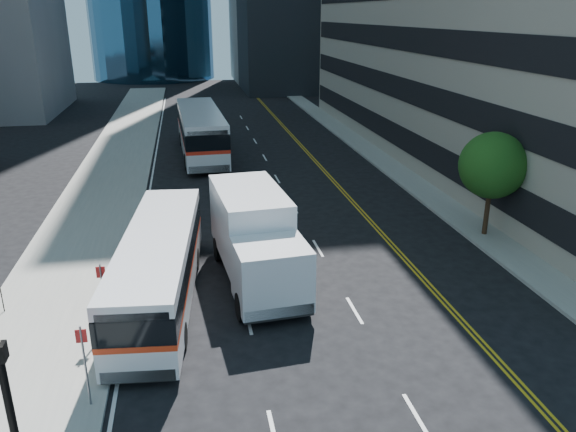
# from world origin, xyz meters

# --- Properties ---
(ground) EXTENTS (160.00, 160.00, 0.00)m
(ground) POSITION_xyz_m (0.00, 0.00, 0.00)
(ground) COLOR black
(ground) RESTS_ON ground
(sidewalk_west) EXTENTS (5.00, 90.00, 0.15)m
(sidewalk_west) POSITION_xyz_m (-10.50, 25.00, 0.07)
(sidewalk_west) COLOR gray
(sidewalk_west) RESTS_ON ground
(sidewalk_east) EXTENTS (2.00, 90.00, 0.15)m
(sidewalk_east) POSITION_xyz_m (9.00, 25.00, 0.07)
(sidewalk_east) COLOR gray
(sidewalk_east) RESTS_ON ground
(street_tree) EXTENTS (3.20, 3.20, 5.10)m
(street_tree) POSITION_xyz_m (9.00, 8.00, 3.64)
(street_tree) COLOR #332114
(street_tree) RESTS_ON sidewalk_east
(lamp_post) EXTENTS (0.28, 0.28, 4.56)m
(lamp_post) POSITION_xyz_m (-9.00, -6.00, 2.72)
(lamp_post) COLOR black
(lamp_post) RESTS_ON sidewalk_west
(bus_front) EXTENTS (3.42, 11.17, 2.84)m
(bus_front) POSITION_xyz_m (-6.60, 3.99, 1.55)
(bus_front) COLOR silver
(bus_front) RESTS_ON ground
(bus_rear) EXTENTS (3.53, 13.72, 3.51)m
(bus_rear) POSITION_xyz_m (-4.23, 27.72, 1.92)
(bus_rear) COLOR silver
(bus_rear) RESTS_ON ground
(box_truck) EXTENTS (3.28, 7.84, 3.66)m
(box_truck) POSITION_xyz_m (-2.81, 5.16, 1.93)
(box_truck) COLOR silver
(box_truck) RESTS_ON ground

